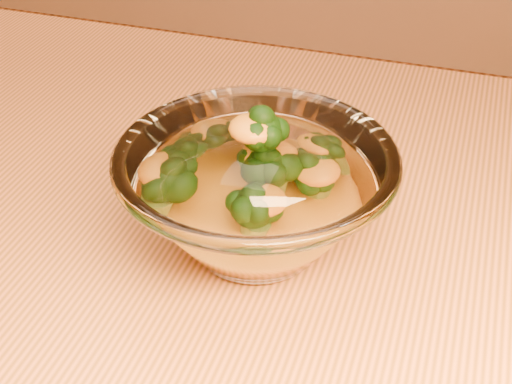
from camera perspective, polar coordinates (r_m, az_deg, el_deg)
glass_bowl at (r=0.48m, az=0.00°, el=-0.39°), size 0.19×0.19×0.08m
cheese_sauce at (r=0.49m, az=0.00°, el=-2.05°), size 0.10×0.10×0.03m
broccoli_heap at (r=0.49m, az=-0.78°, el=1.64°), size 0.12×0.11×0.08m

